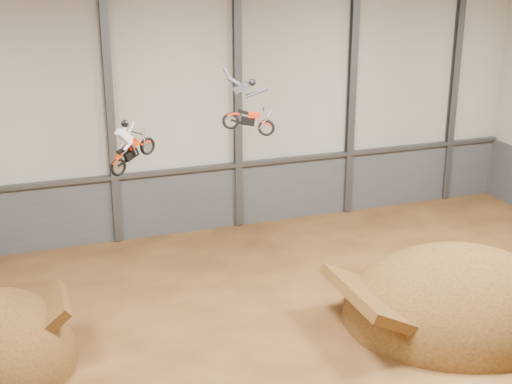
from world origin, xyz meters
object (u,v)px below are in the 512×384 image
takeoff_ramp (3,364)px  fmx_rider_a (135,139)px  landing_ramp (456,316)px  fmx_rider_b (247,103)px

takeoff_ramp → fmx_rider_a: fmx_rider_a is taller
landing_ramp → fmx_rider_a: 15.42m
landing_ramp → fmx_rider_a: (-12.82, 1.51, 8.44)m
fmx_rider_b → landing_ramp: bearing=-3.6°
landing_ramp → fmx_rider_a: bearing=173.3°
landing_ramp → takeoff_ramp: bearing=172.1°
landing_ramp → fmx_rider_a: size_ratio=4.87×
landing_ramp → fmx_rider_b: size_ratio=3.55×
takeoff_ramp → fmx_rider_a: bearing=-10.9°
takeoff_ramp → landing_ramp: 18.22m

